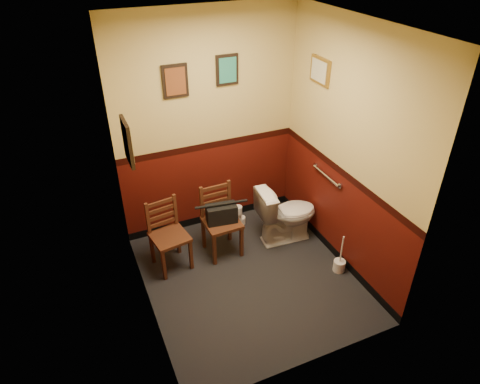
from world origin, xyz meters
name	(u,v)px	position (x,y,z in m)	size (l,w,h in m)	color
floor	(249,278)	(0.00, 0.00, 0.00)	(2.20, 2.40, 0.00)	black
ceiling	(253,25)	(0.00, 0.00, 2.70)	(2.20, 2.40, 0.00)	silver
wall_back	(208,127)	(0.00, 1.20, 1.35)	(2.20, 2.70, 0.00)	#460E09
wall_front	(318,248)	(0.00, -1.20, 1.35)	(2.20, 2.70, 0.00)	#460E09
wall_left	(136,199)	(-1.10, 0.00, 1.35)	(2.40, 2.70, 0.00)	#460E09
wall_right	(346,153)	(1.10, 0.00, 1.35)	(2.40, 2.70, 0.00)	#460E09
grab_bar	(326,176)	(1.07, 0.25, 0.95)	(0.05, 0.56, 0.06)	silver
framed_print_back_a	(175,81)	(-0.35, 1.18, 1.95)	(0.28, 0.04, 0.36)	black
framed_print_back_b	(227,70)	(0.25, 1.18, 2.00)	(0.26, 0.04, 0.34)	black
framed_print_left	(128,142)	(-1.08, 0.10, 1.85)	(0.04, 0.30, 0.38)	black
framed_print_right	(320,71)	(1.08, 0.60, 2.05)	(0.04, 0.34, 0.28)	olive
toilet	(287,214)	(0.72, 0.48, 0.37)	(0.42, 0.75, 0.73)	white
toilet_brush	(339,265)	(1.00, -0.30, 0.08)	(0.14, 0.14, 0.49)	silver
chair_left	(168,235)	(-0.73, 0.59, 0.41)	(0.44, 0.44, 0.83)	#442214
chair_right	(221,221)	(-0.10, 0.59, 0.43)	(0.41, 0.41, 0.86)	#442214
handbag	(222,213)	(-0.10, 0.55, 0.56)	(0.37, 0.22, 0.25)	black
tp_stack	(237,217)	(0.27, 0.97, 0.13)	(0.23, 0.14, 0.30)	silver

